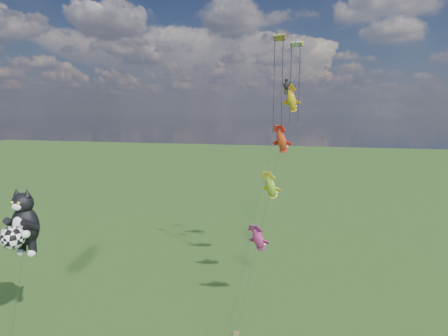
# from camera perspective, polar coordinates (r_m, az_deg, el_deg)

# --- Properties ---
(ground) EXTENTS (300.00, 300.00, 0.00)m
(ground) POSITION_cam_1_polar(r_m,az_deg,el_deg) (35.16, -21.67, -19.19)
(ground) COLOR #15350D
(cat_kite_rig) EXTENTS (2.34, 4.11, 10.58)m
(cat_kite_rig) POSITION_cam_1_polar(r_m,az_deg,el_deg) (30.91, -28.45, -7.62)
(cat_kite_rig) COLOR brown
(cat_kite_rig) RESTS_ON ground
(fish_windsock_rig) EXTENTS (3.46, 15.66, 20.32)m
(fish_windsock_rig) POSITION_cam_1_polar(r_m,az_deg,el_deg) (33.67, 7.96, 0.59)
(fish_windsock_rig) COLOR brown
(fish_windsock_rig) RESTS_ON ground
(parafoil_rig) EXTENTS (4.05, 17.32, 23.01)m
(parafoil_rig) POSITION_cam_1_polar(r_m,az_deg,el_deg) (35.14, 9.29, 12.75)
(parafoil_rig) COLOR brown
(parafoil_rig) RESTS_ON ground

